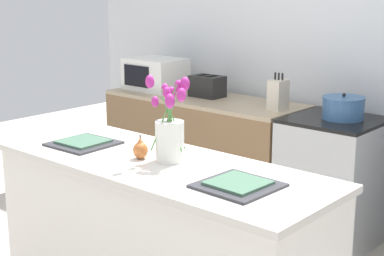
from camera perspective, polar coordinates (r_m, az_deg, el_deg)
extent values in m
cube|color=silver|center=(4.39, 15.36, 7.77)|extent=(5.20, 0.08, 2.70)
cube|color=silver|center=(3.02, -3.20, -12.13)|extent=(1.76, 0.62, 0.90)
cube|color=beige|center=(2.85, -3.32, -3.59)|extent=(1.80, 0.66, 0.03)
cube|color=brown|center=(4.80, 1.10, -2.43)|extent=(1.68, 0.60, 0.87)
cube|color=tan|center=(4.70, 1.12, 2.81)|extent=(1.68, 0.60, 0.03)
cube|color=#B2B5B7|center=(4.19, 13.38, -5.23)|extent=(0.60, 0.60, 0.87)
cube|color=black|center=(4.07, 13.72, 0.75)|extent=(0.60, 0.60, 0.02)
cube|color=black|center=(3.94, 11.25, -6.81)|extent=(0.42, 0.01, 0.29)
cylinder|color=silver|center=(2.81, -2.17, -1.31)|extent=(0.14, 0.14, 0.20)
cylinder|color=#569E4C|center=(2.78, -1.95, 0.40)|extent=(0.13, 0.01, 0.25)
ellipsoid|color=#B22889|center=(2.71, -1.02, 3.22)|extent=(0.04, 0.04, 0.07)
cylinder|color=#569E4C|center=(2.79, -1.81, 0.85)|extent=(0.08, 0.09, 0.30)
ellipsoid|color=#B22889|center=(2.76, -0.69, 4.31)|extent=(0.05, 0.05, 0.07)
cylinder|color=#569E4C|center=(2.80, -1.99, 0.69)|extent=(0.01, 0.11, 0.28)
ellipsoid|color=#B22889|center=(2.80, -1.28, 4.05)|extent=(0.04, 0.04, 0.06)
cylinder|color=#569E4C|center=(2.82, -2.10, 0.40)|extent=(0.04, 0.06, 0.25)
ellipsoid|color=#B22889|center=(2.82, -2.02, 3.43)|extent=(0.04, 0.04, 0.06)
cylinder|color=#569E4C|center=(2.82, -2.35, 0.62)|extent=(0.09, 0.06, 0.26)
ellipsoid|color=#B22889|center=(2.84, -2.64, 3.78)|extent=(0.04, 0.04, 0.06)
cylinder|color=#569E4C|center=(2.80, -2.66, 0.04)|extent=(0.08, 0.05, 0.22)
ellipsoid|color=#B22889|center=(2.78, -3.53, 2.59)|extent=(0.03, 0.03, 0.05)
cylinder|color=#569E4C|center=(2.78, -2.75, 1.01)|extent=(0.07, 0.12, 0.31)
ellipsoid|color=#B22889|center=(2.73, -4.11, 4.51)|extent=(0.04, 0.04, 0.06)
cylinder|color=#569E4C|center=(2.78, -2.29, 0.38)|extent=(0.02, 0.04, 0.27)
ellipsoid|color=#B22889|center=(2.74, -2.47, 3.44)|extent=(0.04, 0.04, 0.05)
cylinder|color=#569E4C|center=(2.79, -2.19, 0.07)|extent=(0.07, 0.08, 0.23)
ellipsoid|color=#B22889|center=(2.71, -2.21, 2.62)|extent=(0.05, 0.05, 0.07)
ellipsoid|color=#C66B33|center=(2.88, -5.02, -2.17)|extent=(0.07, 0.07, 0.09)
cone|color=#C66B33|center=(2.87, -5.04, -1.25)|extent=(0.04, 0.04, 0.03)
cylinder|color=brown|center=(2.86, -5.05, -0.82)|extent=(0.01, 0.01, 0.02)
cube|color=#333338|center=(3.18, -10.47, -1.49)|extent=(0.32, 0.32, 0.01)
cube|color=#477056|center=(3.18, -10.48, -1.28)|extent=(0.23, 0.23, 0.01)
cube|color=#333338|center=(2.49, 4.49, -5.59)|extent=(0.32, 0.32, 0.01)
cube|color=#477056|center=(2.49, 4.50, -5.32)|extent=(0.23, 0.23, 0.01)
cube|color=black|center=(4.71, 1.49, 4.07)|extent=(0.26, 0.18, 0.17)
cube|color=black|center=(4.72, 1.07, 5.14)|extent=(0.05, 0.11, 0.01)
cube|color=black|center=(4.67, 1.92, 5.03)|extent=(0.05, 0.11, 0.01)
cube|color=black|center=(4.79, 0.20, 4.55)|extent=(0.02, 0.02, 0.02)
cylinder|color=#386093|center=(4.05, 14.45, 1.81)|extent=(0.28, 0.28, 0.14)
cylinder|color=#386093|center=(4.03, 14.51, 2.86)|extent=(0.28, 0.28, 0.01)
sphere|color=black|center=(4.03, 14.53, 3.12)|extent=(0.02, 0.02, 0.02)
cube|color=white|center=(5.03, -3.55, 5.24)|extent=(0.48, 0.36, 0.27)
cube|color=black|center=(4.94, -5.42, 5.04)|extent=(0.29, 0.01, 0.18)
cube|color=beige|center=(4.23, 8.35, 3.17)|extent=(0.10, 0.14, 0.22)
cylinder|color=black|center=(4.22, 8.07, 5.02)|extent=(0.01, 0.01, 0.05)
cylinder|color=black|center=(4.21, 8.42, 4.98)|extent=(0.01, 0.01, 0.05)
cylinder|color=black|center=(4.19, 8.76, 4.93)|extent=(0.01, 0.01, 0.05)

